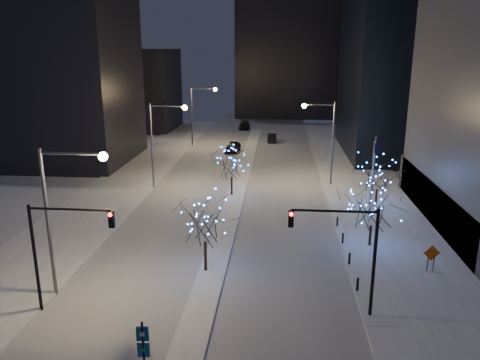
# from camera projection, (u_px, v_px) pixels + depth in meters

# --- Properties ---
(ground) EXTENTS (160.00, 160.00, 0.00)m
(ground) POSITION_uv_depth(u_px,v_px,m) (198.00, 317.00, 28.67)
(ground) COLOR white
(ground) RESTS_ON ground
(road) EXTENTS (20.00, 130.00, 0.02)m
(road) POSITION_uv_depth(u_px,v_px,m) (243.00, 173.00, 62.25)
(road) COLOR #B7BCC7
(road) RESTS_ON ground
(median) EXTENTS (2.00, 80.00, 0.15)m
(median) POSITION_uv_depth(u_px,v_px,m) (240.00, 183.00, 57.43)
(median) COLOR white
(median) RESTS_ON ground
(east_sidewalk) EXTENTS (10.00, 90.00, 0.15)m
(east_sidewalk) POSITION_uv_depth(u_px,v_px,m) (381.00, 214.00, 46.60)
(east_sidewalk) COLOR white
(east_sidewalk) RESTS_ON ground
(west_sidewalk) EXTENTS (8.00, 90.00, 0.15)m
(west_sidewalk) POSITION_uv_depth(u_px,v_px,m) (99.00, 206.00, 48.99)
(west_sidewalk) COLOR white
(west_sidewalk) RESTS_ON ground
(filler_west_near) EXTENTS (22.00, 18.00, 24.00)m
(filler_west_near) POSITION_uv_depth(u_px,v_px,m) (49.00, 78.00, 66.13)
(filler_west_near) COLOR black
(filler_west_near) RESTS_ON ground
(filler_west_far) EXTENTS (18.00, 16.00, 16.00)m
(filler_west_far) POSITION_uv_depth(u_px,v_px,m) (131.00, 89.00, 95.83)
(filler_west_far) COLOR black
(filler_west_far) RESTS_ON ground
(horizon_block) EXTENTS (24.00, 14.00, 42.00)m
(horizon_block) POSITION_uv_depth(u_px,v_px,m) (288.00, 27.00, 110.80)
(horizon_block) COLOR black
(horizon_block) RESTS_ON ground
(street_lamp_w_near) EXTENTS (4.40, 0.56, 10.00)m
(street_lamp_w_near) POSITION_uv_depth(u_px,v_px,m) (62.00, 203.00, 29.58)
(street_lamp_w_near) COLOR #595E66
(street_lamp_w_near) RESTS_ON ground
(street_lamp_w_mid) EXTENTS (4.40, 0.56, 10.00)m
(street_lamp_w_mid) POSITION_uv_depth(u_px,v_px,m) (160.00, 134.00, 53.56)
(street_lamp_w_mid) COLOR #595E66
(street_lamp_w_mid) RESTS_ON ground
(street_lamp_w_far) EXTENTS (4.40, 0.56, 10.00)m
(street_lamp_w_far) POSITION_uv_depth(u_px,v_px,m) (198.00, 108.00, 77.55)
(street_lamp_w_far) COLOR #595E66
(street_lamp_w_far) RESTS_ON ground
(street_lamp_east) EXTENTS (3.90, 0.56, 10.00)m
(street_lamp_east) POSITION_uv_depth(u_px,v_px,m) (325.00, 133.00, 54.89)
(street_lamp_east) COLOR #595E66
(street_lamp_east) RESTS_ON ground
(traffic_signal_west) EXTENTS (5.26, 0.43, 7.00)m
(traffic_signal_west) POSITION_uv_depth(u_px,v_px,m) (58.00, 241.00, 28.08)
(traffic_signal_west) COLOR black
(traffic_signal_west) RESTS_ON ground
(traffic_signal_east) EXTENTS (5.26, 0.43, 7.00)m
(traffic_signal_east) POSITION_uv_depth(u_px,v_px,m) (349.00, 244.00, 27.61)
(traffic_signal_east) COLOR black
(traffic_signal_east) RESTS_ON ground
(flagpoles) EXTENTS (1.35, 2.60, 8.00)m
(flagpoles) POSITION_uv_depth(u_px,v_px,m) (373.00, 175.00, 42.83)
(flagpoles) COLOR silver
(flagpoles) RESTS_ON east_sidewalk
(bollards) EXTENTS (0.16, 12.16, 0.90)m
(bollards) POSITION_uv_depth(u_px,v_px,m) (346.00, 248.00, 37.26)
(bollards) COLOR black
(bollards) RESTS_ON east_sidewalk
(car_near) EXTENTS (2.58, 5.04, 1.64)m
(car_near) POSITION_uv_depth(u_px,v_px,m) (233.00, 147.00, 74.78)
(car_near) COLOR black
(car_near) RESTS_ON ground
(car_mid) EXTENTS (1.65, 4.52, 1.48)m
(car_mid) POSITION_uv_depth(u_px,v_px,m) (272.00, 137.00, 83.32)
(car_mid) COLOR black
(car_mid) RESTS_ON ground
(car_far) EXTENTS (2.28, 5.27, 1.51)m
(car_far) POSITION_uv_depth(u_px,v_px,m) (244.00, 125.00, 96.48)
(car_far) COLOR black
(car_far) RESTS_ON ground
(holiday_tree_median_near) EXTENTS (4.48, 4.48, 5.78)m
(holiday_tree_median_near) POSITION_uv_depth(u_px,v_px,m) (205.00, 221.00, 33.48)
(holiday_tree_median_near) COLOR black
(holiday_tree_median_near) RESTS_ON median
(holiday_tree_median_far) EXTENTS (4.65, 4.65, 5.41)m
(holiday_tree_median_far) POSITION_uv_depth(u_px,v_px,m) (232.00, 164.00, 51.60)
(holiday_tree_median_far) COLOR black
(holiday_tree_median_far) RESTS_ON median
(holiday_tree_plaza_near) EXTENTS (5.36, 5.36, 5.59)m
(holiday_tree_plaza_near) POSITION_uv_depth(u_px,v_px,m) (373.00, 206.00, 38.00)
(holiday_tree_plaza_near) COLOR black
(holiday_tree_plaza_near) RESTS_ON east_sidewalk
(holiday_tree_plaza_far) EXTENTS (4.74, 4.74, 5.23)m
(holiday_tree_plaza_far) POSITION_uv_depth(u_px,v_px,m) (378.00, 174.00, 48.56)
(holiday_tree_plaza_far) COLOR black
(holiday_tree_plaza_far) RESTS_ON east_sidewalk
(wayfinding_sign) EXTENTS (0.61, 0.12, 3.41)m
(wayfinding_sign) POSITION_uv_depth(u_px,v_px,m) (143.00, 346.00, 22.48)
(wayfinding_sign) COLOR black
(wayfinding_sign) RESTS_ON ground
(construction_sign) EXTENTS (1.22, 0.18, 2.02)m
(construction_sign) POSITION_uv_depth(u_px,v_px,m) (432.00, 255.00, 34.09)
(construction_sign) COLOR black
(construction_sign) RESTS_ON east_sidewalk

